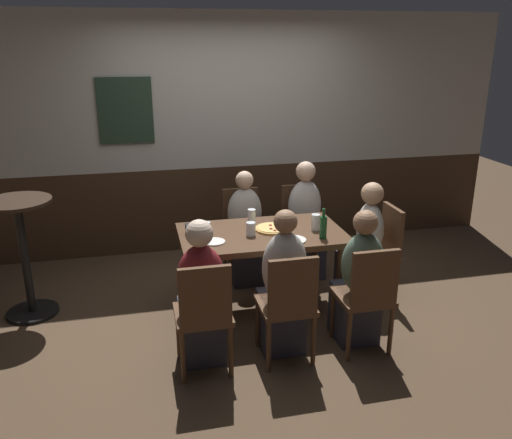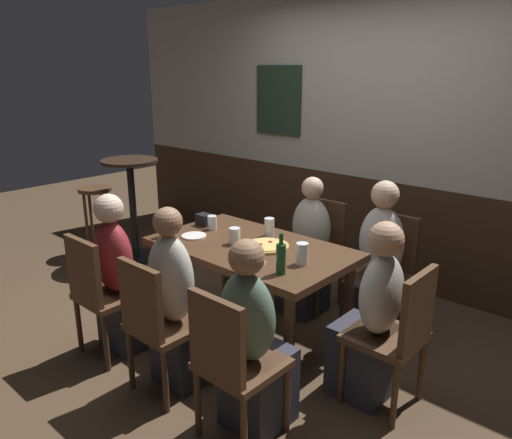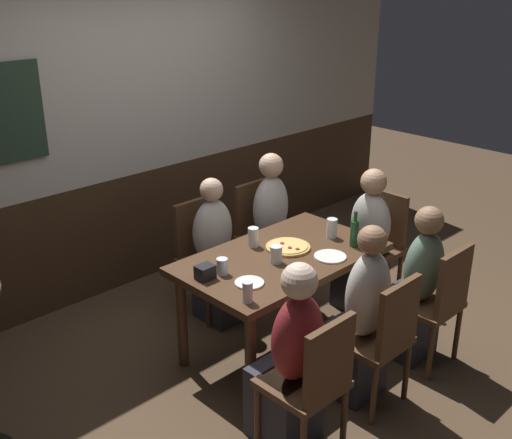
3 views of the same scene
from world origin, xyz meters
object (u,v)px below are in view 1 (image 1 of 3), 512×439
pint_glass_pale (251,230)px  side_bar_table (24,249)px  pizza (273,229)px  chair_mid_near (288,302)px  chair_head_east (380,248)px  plate_white_large (293,240)px  beer_glass_tall (207,229)px  beer_bottle_green (323,227)px  condiment_caddy (192,229)px  dining_table (262,243)px  pint_glass_amber (197,245)px  person_right_near (358,287)px  chair_right_far (301,223)px  chair_left_near (204,311)px  person_right_far (305,228)px  chair_right_near (367,293)px  plate_white_small (214,242)px  person_mid_far (246,236)px  person_mid_near (282,293)px  person_head_east (363,252)px  beer_glass_half (252,217)px  tumbler_water (316,223)px  person_left_near (201,303)px

pint_glass_pale → side_bar_table: 1.94m
pizza → chair_mid_near: bearing=-97.0°
chair_head_east → plate_white_large: size_ratio=4.10×
pizza → beer_glass_tall: beer_glass_tall is taller
beer_bottle_green → condiment_caddy: (-1.05, 0.34, -0.06)m
dining_table → pint_glass_amber: size_ratio=10.99×
person_right_near → pizza: bearing=126.0°
chair_right_far → side_bar_table: size_ratio=0.84×
chair_left_near → person_right_far: person_right_far is taller
chair_right_near → person_right_far: 1.49m
chair_right_far → plate_white_large: size_ratio=4.10×
chair_left_near → plate_white_small: size_ratio=4.88×
person_mid_far → beer_glass_tall: bearing=-128.0°
person_mid_near → condiment_caddy: size_ratio=10.57×
pint_glass_pale → beer_glass_tall: 0.38m
chair_left_near → person_head_east: bearing=27.7°
chair_right_near → beer_bottle_green: bearing=105.0°
chair_right_near → pint_glass_pale: chair_right_near is taller
beer_glass_half → condiment_caddy: size_ratio=1.23×
chair_right_far → chair_mid_near: bearing=-110.5°
plate_white_small → condiment_caddy: size_ratio=1.64×
dining_table → chair_head_east: (1.12, 0.00, -0.15)m
chair_mid_near → beer_glass_half: size_ratio=6.49×
chair_left_near → beer_glass_half: bearing=61.3°
beer_glass_tall → chair_right_far: bearing=35.0°
condiment_caddy → chair_right_near: bearing=-37.3°
beer_glass_half → tumbler_water: bearing=-28.8°
side_bar_table → chair_right_near: bearing=-25.0°
dining_table → pint_glass_pale: 0.19m
person_mid_far → chair_head_east: bearing=-30.6°
person_mid_far → condiment_caddy: (-0.58, -0.57, 0.32)m
person_right_near → side_bar_table: person_right_near is taller
chair_right_far → tumbler_water: 0.93m
pint_glass_pale → plate_white_small: pint_glass_pale is taller
chair_left_near → pizza: size_ratio=2.87×
beer_glass_half → chair_right_near: bearing=-58.3°
tumbler_water → plate_white_large: size_ratio=0.65×
person_mid_far → person_head_east: bearing=-34.8°
chair_mid_near → condiment_caddy: bearing=122.5°
pizza → dining_table: bearing=-159.4°
person_head_east → person_right_near: (-0.34, -0.66, -0.01)m
person_right_far → dining_table: bearing=-132.9°
chair_right_near → person_mid_near: person_mid_near is taller
chair_left_near → plate_white_small: bearing=74.9°
person_left_near → tumbler_water: person_left_near is taller
beer_glass_tall → beer_bottle_green: 0.98m
pint_glass_amber → side_bar_table: 1.57m
chair_mid_near → chair_head_east: bearing=36.5°
person_mid_near → pint_glass_pale: size_ratio=10.06×
person_mid_far → pizza: size_ratio=3.62×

